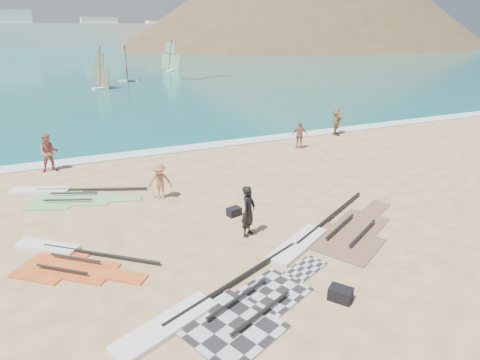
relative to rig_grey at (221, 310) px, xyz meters
name	(u,v)px	position (x,y,z in m)	size (l,w,h in m)	color
ground	(301,250)	(3.35, 1.69, -0.05)	(300.00, 300.00, 0.00)	#E4B985
sea	(75,50)	(3.35, 133.69, -0.05)	(300.00, 240.00, 0.06)	#0D5461
surf_line	(186,149)	(3.35, 13.99, -0.05)	(300.00, 1.20, 0.04)	white
far_town	(19,34)	(-12.37, 151.69, 4.44)	(160.00, 8.00, 12.00)	white
headland_main	(309,46)	(88.35, 131.69, -0.05)	(143.00, 143.00, 45.00)	brown
headland_minor	(363,44)	(123.35, 141.69, -0.05)	(70.00, 70.00, 28.00)	brown
rig_grey	(221,310)	(0.00, 0.00, 0.00)	(6.36, 3.95, 0.20)	#27272A
rig_green	(64,195)	(-3.31, 9.35, 0.00)	(5.41, 3.45, 0.20)	green
rig_orange	(331,234)	(4.79, 2.11, 0.00)	(6.36, 4.40, 0.21)	#F83C00
rig_red	(65,258)	(-3.41, 4.09, 0.00)	(4.06, 4.04, 0.19)	red
gear_bag_near	(234,212)	(2.40, 4.80, 0.10)	(0.49, 0.36, 0.31)	black
gear_bag_far	(340,294)	(2.94, -0.81, 0.12)	(0.57, 0.40, 0.34)	black
person_wetsuit	(248,211)	(2.25, 3.25, 0.82)	(0.64, 0.42, 1.75)	black
beachgoer_left	(49,153)	(-3.72, 12.91, 0.87)	(0.89, 0.70, 1.84)	#AA5B4F
beachgoer_mid	(160,182)	(0.30, 7.43, 0.70)	(0.97, 0.56, 1.50)	#AB6F53
beachgoer_back	(300,135)	(9.34, 11.46, 0.72)	(0.90, 0.38, 1.54)	#A96455
beachgoer_right	(336,122)	(13.14, 13.16, 0.81)	(1.59, 0.51, 1.71)	tan
windsurfer_left	(101,77)	(1.72, 41.26, 1.30)	(2.62, 2.81, 4.69)	white
windsurfer_centre	(127,71)	(5.45, 46.95, 1.26)	(2.57, 3.00, 4.54)	white
windsurfer_right	(171,62)	(14.08, 57.86, 1.35)	(2.62, 2.60, 4.94)	white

